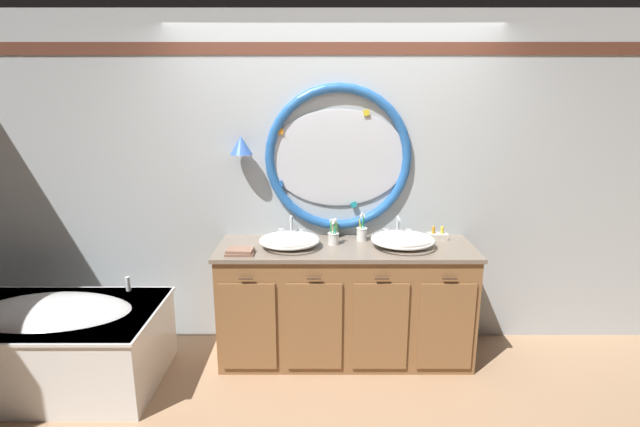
{
  "coord_description": "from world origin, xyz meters",
  "views": [
    {
      "loc": [
        -0.1,
        -3.14,
        1.99
      ],
      "look_at": [
        -0.11,
        0.25,
        1.14
      ],
      "focal_mm": 26.79,
      "sensor_mm": 36.0,
      "label": 1
    }
  ],
  "objects_px": {
    "toothbrush_holder_left": "(335,237)",
    "toiletry_basket": "(438,236)",
    "bathtub": "(57,340)",
    "sink_basin_left": "(290,240)",
    "toothbrush_holder_right": "(363,233)",
    "folded_hand_towel": "(241,251)",
    "sink_basin_right": "(404,240)",
    "soap_dispenser": "(336,230)"
  },
  "relations": [
    {
      "from": "toothbrush_holder_right",
      "to": "soap_dispenser",
      "type": "height_order",
      "value": "toothbrush_holder_right"
    },
    {
      "from": "bathtub",
      "to": "toothbrush_holder_right",
      "type": "xyz_separation_m",
      "value": [
        2.16,
        0.52,
        0.62
      ]
    },
    {
      "from": "soap_dispenser",
      "to": "toothbrush_holder_right",
      "type": "bearing_deg",
      "value": -20.68
    },
    {
      "from": "sink_basin_left",
      "to": "toothbrush_holder_left",
      "type": "bearing_deg",
      "value": 12.04
    },
    {
      "from": "bathtub",
      "to": "soap_dispenser",
      "type": "xyz_separation_m",
      "value": [
        1.96,
        0.6,
        0.63
      ]
    },
    {
      "from": "sink_basin_left",
      "to": "toothbrush_holder_right",
      "type": "xyz_separation_m",
      "value": [
        0.55,
        0.16,
        0.01
      ]
    },
    {
      "from": "folded_hand_towel",
      "to": "toiletry_basket",
      "type": "relative_size",
      "value": 1.3
    },
    {
      "from": "toothbrush_holder_right",
      "to": "toiletry_basket",
      "type": "distance_m",
      "value": 0.6
    },
    {
      "from": "toothbrush_holder_left",
      "to": "sink_basin_right",
      "type": "bearing_deg",
      "value": -7.82
    },
    {
      "from": "sink_basin_right",
      "to": "toiletry_basket",
      "type": "bearing_deg",
      "value": 33.1
    },
    {
      "from": "folded_hand_towel",
      "to": "toiletry_basket",
      "type": "xyz_separation_m",
      "value": [
        1.48,
        0.36,
        0.01
      ]
    },
    {
      "from": "soap_dispenser",
      "to": "toiletry_basket",
      "type": "distance_m",
      "value": 0.8
    },
    {
      "from": "sink_basin_left",
      "to": "toiletry_basket",
      "type": "bearing_deg",
      "value": 9.9
    },
    {
      "from": "toothbrush_holder_left",
      "to": "soap_dispenser",
      "type": "distance_m",
      "value": 0.17
    },
    {
      "from": "sink_basin_left",
      "to": "toothbrush_holder_left",
      "type": "xyz_separation_m",
      "value": [
        0.33,
        0.07,
        0.0
      ]
    },
    {
      "from": "bathtub",
      "to": "toothbrush_holder_left",
      "type": "bearing_deg",
      "value": 12.5
    },
    {
      "from": "soap_dispenser",
      "to": "sink_basin_right",
      "type": "bearing_deg",
      "value": -26.03
    },
    {
      "from": "bathtub",
      "to": "sink_basin_right",
      "type": "height_order",
      "value": "sink_basin_right"
    },
    {
      "from": "bathtub",
      "to": "sink_basin_right",
      "type": "relative_size",
      "value": 3.05
    },
    {
      "from": "folded_hand_towel",
      "to": "soap_dispenser",
      "type": "bearing_deg",
      "value": 30.5
    },
    {
      "from": "bathtub",
      "to": "toiletry_basket",
      "type": "bearing_deg",
      "value": 11.48
    },
    {
      "from": "toothbrush_holder_right",
      "to": "toiletry_basket",
      "type": "height_order",
      "value": "toothbrush_holder_right"
    },
    {
      "from": "toothbrush_holder_left",
      "to": "folded_hand_towel",
      "type": "relative_size",
      "value": 1.0
    },
    {
      "from": "sink_basin_left",
      "to": "folded_hand_towel",
      "type": "distance_m",
      "value": 0.38
    },
    {
      "from": "bathtub",
      "to": "toothbrush_holder_left",
      "type": "relative_size",
      "value": 7.22
    },
    {
      "from": "toothbrush_holder_right",
      "to": "folded_hand_towel",
      "type": "distance_m",
      "value": 0.95
    },
    {
      "from": "toothbrush_holder_left",
      "to": "toothbrush_holder_right",
      "type": "xyz_separation_m",
      "value": [
        0.22,
        0.09,
        0.0
      ]
    },
    {
      "from": "toothbrush_holder_right",
      "to": "toothbrush_holder_left",
      "type": "bearing_deg",
      "value": -156.9
    },
    {
      "from": "toothbrush_holder_right",
      "to": "bathtub",
      "type": "bearing_deg",
      "value": -166.37
    },
    {
      "from": "sink_basin_left",
      "to": "toothbrush_holder_right",
      "type": "height_order",
      "value": "toothbrush_holder_right"
    },
    {
      "from": "bathtub",
      "to": "sink_basin_left",
      "type": "height_order",
      "value": "sink_basin_left"
    },
    {
      "from": "bathtub",
      "to": "folded_hand_towel",
      "type": "bearing_deg",
      "value": 8.98
    },
    {
      "from": "toothbrush_holder_left",
      "to": "toiletry_basket",
      "type": "bearing_deg",
      "value": 9.03
    },
    {
      "from": "toothbrush_holder_right",
      "to": "sink_basin_right",
      "type": "bearing_deg",
      "value": -29.59
    },
    {
      "from": "toothbrush_holder_left",
      "to": "soap_dispenser",
      "type": "height_order",
      "value": "toothbrush_holder_left"
    },
    {
      "from": "toiletry_basket",
      "to": "soap_dispenser",
      "type": "bearing_deg",
      "value": 176.95
    },
    {
      "from": "sink_basin_right",
      "to": "folded_hand_towel",
      "type": "bearing_deg",
      "value": -172.3
    },
    {
      "from": "sink_basin_right",
      "to": "folded_hand_towel",
      "type": "xyz_separation_m",
      "value": [
        -1.18,
        -0.16,
        -0.04
      ]
    },
    {
      "from": "sink_basin_right",
      "to": "toothbrush_holder_right",
      "type": "bearing_deg",
      "value": 150.41
    },
    {
      "from": "bathtub",
      "to": "soap_dispenser",
      "type": "height_order",
      "value": "soap_dispenser"
    },
    {
      "from": "toothbrush_holder_left",
      "to": "folded_hand_towel",
      "type": "bearing_deg",
      "value": -161.07
    },
    {
      "from": "toiletry_basket",
      "to": "folded_hand_towel",
      "type": "bearing_deg",
      "value": -166.41
    }
  ]
}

